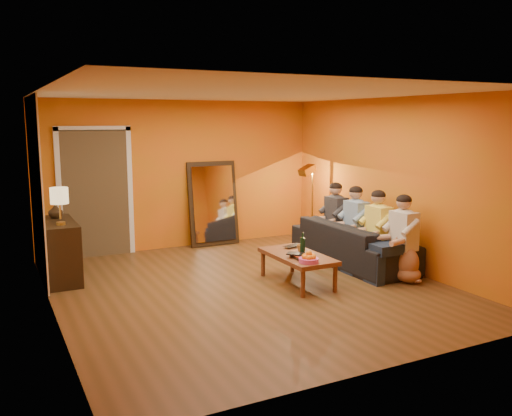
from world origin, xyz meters
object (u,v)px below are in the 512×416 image
person_far_right (336,219)px  coffee_table (297,269)px  person_mid_left (378,230)px  laptop (296,247)px  person_mid_right (356,224)px  sideboard (60,251)px  mirror_frame (213,203)px  tumbler (300,248)px  wine_bottle (303,244)px  person_far_left (403,237)px  dog (406,259)px  table_lamp (60,206)px  floor_lamp (312,207)px  sofa (353,243)px  vase (55,211)px

person_far_right → coffee_table: bearing=-141.4°
person_mid_left → laptop: person_mid_left is taller
person_mid_right → person_far_right: size_ratio=1.00×
person_far_right → person_mid_right: bearing=-90.0°
sideboard → person_mid_right: bearing=-13.7°
mirror_frame → person_mid_left: mirror_frame is taller
tumbler → wine_bottle: bearing=-112.4°
person_far_left → dog: bearing=-107.5°
wine_bottle → tumbler: bearing=67.6°
table_lamp → floor_lamp: 4.38m
mirror_frame → person_far_left: size_ratio=1.25×
sofa → person_far_left: (0.13, -1.00, 0.28)m
coffee_table → wine_bottle: (0.05, -0.05, 0.37)m
person_mid_right → tumbler: (-1.33, -0.49, -0.14)m
coffee_table → person_mid_right: person_mid_right is taller
person_far_right → person_far_left: bearing=-90.0°
sofa → person_mid_right: size_ratio=1.87×
floor_lamp → wine_bottle: bearing=-139.2°
mirror_frame → person_mid_left: 3.13m
sideboard → person_far_right: 4.40m
vase → mirror_frame: bearing=16.6°
laptop → vase: vase is taller
person_mid_right → person_far_left: bearing=-90.0°
wine_bottle → person_far_right: bearing=40.8°
coffee_table → vase: bearing=146.2°
dog → wine_bottle: (-1.37, 0.53, 0.25)m
sofa → dog: size_ratio=3.55×
sofa → vase: size_ratio=10.76×
coffee_table → floor_lamp: (1.42, 1.86, 0.51)m
person_mid_right → laptop: bearing=-168.3°
coffee_table → person_far_right: 1.90m
sofa → vase: (-4.24, 1.42, 0.62)m
table_lamp → wine_bottle: (2.97, -1.43, -0.53)m
sideboard → dog: size_ratio=1.84×
sideboard → person_far_left: 4.88m
floor_lamp → tumbler: floor_lamp is taller
person_far_left → tumbler: bearing=155.5°
vase → coffee_table: bearing=-33.5°
person_mid_right → dog: bearing=-91.4°
coffee_table → tumbler: 0.31m
floor_lamp → sofa: bearing=-107.7°
table_lamp → person_mid_left: size_ratio=0.42×
floor_lamp → person_far_left: size_ratio=1.18×
coffee_table → person_mid_left: bearing=2.3°
table_lamp → person_mid_left: table_lamp is taller
person_far_right → sofa: bearing=-101.3°
sideboard → floor_lamp: 4.35m
dog → wine_bottle: bearing=142.3°
sofa → dog: (0.10, -1.10, -0.01)m
table_lamp → person_mid_right: table_lamp is taller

